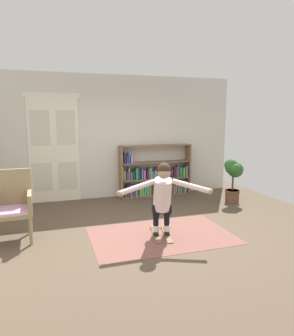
{
  "coord_description": "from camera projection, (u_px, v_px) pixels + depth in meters",
  "views": [
    {
      "loc": [
        -1.55,
        -4.73,
        1.92
      ],
      "look_at": [
        0.08,
        0.31,
        1.05
      ],
      "focal_mm": 33.23,
      "sensor_mm": 36.0,
      "label": 1
    }
  ],
  "objects": [
    {
      "name": "ground_plane",
      "position": [
        148.0,
        233.0,
        5.23
      ],
      "size": [
        7.2,
        7.2,
        0.0
      ],
      "primitive_type": "plane",
      "color": "brown"
    },
    {
      "name": "back_wall",
      "position": [
        114.0,
        137.0,
        7.43
      ],
      "size": [
        6.0,
        0.1,
        2.9
      ],
      "primitive_type": "cube",
      "color": "beige",
      "rests_on": "ground"
    },
    {
      "name": "double_door",
      "position": [
        54.0,
        148.0,
        6.99
      ],
      "size": [
        1.22,
        0.05,
        2.45
      ],
      "color": "silver",
      "rests_on": "ground"
    },
    {
      "name": "rug",
      "position": [
        161.0,
        235.0,
        5.1
      ],
      "size": [
        2.29,
        1.5,
        0.01
      ],
      "primitive_type": "cube",
      "color": "brown",
      "rests_on": "ground"
    },
    {
      "name": "bookshelf",
      "position": [
        154.0,
        176.0,
        7.68
      ],
      "size": [
        1.79,
        0.3,
        1.25
      ],
      "color": "brown",
      "rests_on": "ground"
    },
    {
      "name": "wicker_chair",
      "position": [
        12.0,
        204.0,
        4.86
      ],
      "size": [
        0.62,
        0.62,
        1.1
      ],
      "color": "#917F57",
      "rests_on": "ground"
    },
    {
      "name": "potted_plant",
      "position": [
        233.0,
        175.0,
        7.0
      ],
      "size": [
        0.44,
        0.4,
        1.0
      ],
      "color": "brown",
      "rests_on": "ground"
    },
    {
      "name": "skis_pair",
      "position": [
        161.0,
        233.0,
        5.13
      ],
      "size": [
        0.42,
        0.78,
        0.07
      ],
      "color": "brown",
      "rests_on": "rug"
    },
    {
      "name": "person_skier",
      "position": [
        163.0,
        194.0,
        4.86
      ],
      "size": [
        1.43,
        0.71,
        1.16
      ],
      "color": "white",
      "rests_on": "skis_pair"
    }
  ]
}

